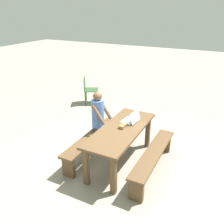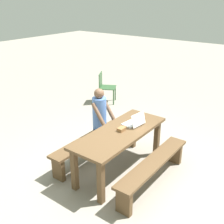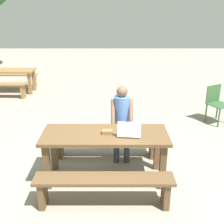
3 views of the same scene
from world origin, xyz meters
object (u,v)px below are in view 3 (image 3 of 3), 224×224
Objects in this scene: picnic_table_front at (105,141)px; picnic_table_mid at (1,73)px; small_pouch at (107,132)px; person_seated at (121,119)px; plastic_chair at (216,103)px; laptop at (129,132)px.

picnic_table_front is 5.86m from picnic_table_mid.
picnic_table_mid is (-3.41, 4.79, -0.19)m from small_pouch.
small_pouch is at bearing -53.86° from picnic_table_mid.
person_seated is (0.27, 0.63, 0.10)m from picnic_table_front.
small_pouch is at bearing -110.60° from person_seated.
small_pouch is 5.88m from picnic_table_mid.
picnic_table_mid is at bearing 125.47° from small_pouch.
picnic_table_front is 2.19× the size of plastic_chair.
plastic_chair is (2.19, 2.38, -0.36)m from laptop.
picnic_table_front is 0.41m from laptop.
person_seated is 0.64× the size of picnic_table_mid.
picnic_table_front is at bearing -54.09° from picnic_table_mid.
person_seated is at bearing 69.40° from small_pouch.
person_seated is (0.24, 0.63, -0.05)m from small_pouch.
plastic_chair is at bearing 36.76° from person_seated.
laptop is 6.12m from picnic_table_mid.
picnic_table_front is 5.19× the size of laptop.
person_seated is 1.53× the size of plastic_chair.
laptop is (0.36, -0.06, 0.18)m from picnic_table_front.
plastic_chair reaches higher than picnic_table_front.
laptop is at bearing -161.51° from plastic_chair.
plastic_chair is at bearing 42.87° from small_pouch.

